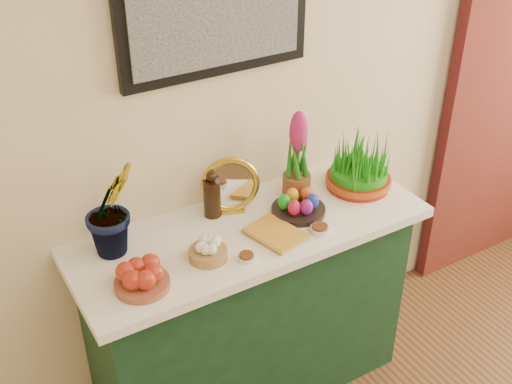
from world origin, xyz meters
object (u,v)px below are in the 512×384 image
Objects in this scene: hyacinth_green at (110,194)px; mirror at (230,185)px; book at (261,242)px; sideboard at (250,315)px; wheatgrass_sabzeh at (360,166)px.

hyacinth_green reaches higher than mirror.
hyacinth_green is at bearing 137.99° from book.
sideboard is at bearing -86.77° from mirror.
book is at bearing -38.80° from hyacinth_green.
mirror is at bearing -8.93° from hyacinth_green.
sideboard is at bearing -178.43° from wheatgrass_sabzeh.
book is at bearing -101.42° from sideboard.
mirror is 0.56m from wheatgrass_sabzeh.
hyacinth_green reaches higher than book.
hyacinth_green is 1.74× the size of wheatgrass_sabzeh.
hyacinth_green is 2.00× the size of mirror.
hyacinth_green is at bearing -177.67° from mirror.
mirror reaches higher than book.
mirror is 0.28m from book.
mirror is at bearing 71.51° from book.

